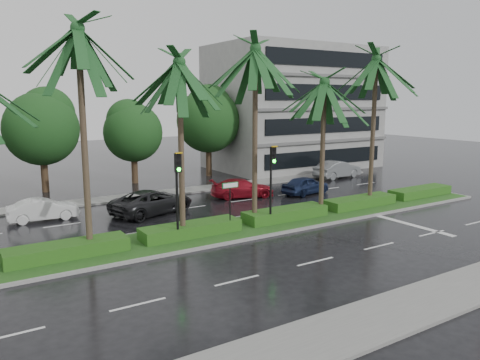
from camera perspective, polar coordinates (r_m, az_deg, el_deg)
ground at (r=24.55m, az=1.41°, el=-6.55°), size 120.00×120.00×0.00m
near_sidewalk at (r=17.51m, az=20.85°, el=-13.99°), size 40.00×2.40×0.12m
far_sidewalk at (r=34.87m, az=-9.60°, el=-1.62°), size 40.00×2.00×0.12m
median at (r=25.33m, az=0.15°, el=-5.84°), size 36.00×4.00×0.15m
hedge at (r=25.24m, az=0.15°, el=-5.03°), size 35.20×1.40×0.60m
lane_markings at (r=25.97m, az=7.55°, el=-5.70°), size 34.00×13.06×0.01m
palm_row at (r=23.78m, az=-2.47°, el=12.97°), size 26.30×4.20×10.50m
signal_median_left at (r=22.20m, az=-7.61°, el=-0.45°), size 0.34×0.42×4.36m
signal_median_right at (r=24.96m, az=3.92°, el=0.77°), size 0.34×0.42×4.36m
street_sign at (r=23.91m, az=-1.20°, el=-1.75°), size 0.95×0.09×2.60m
bg_trees at (r=39.40m, az=-13.19°, el=6.71°), size 33.13×5.69×8.22m
building at (r=48.14m, az=6.46°, el=8.73°), size 16.00×10.00×12.00m
car_white at (r=29.28m, az=-22.87°, el=-3.34°), size 1.53×3.93×1.28m
car_darkgrey at (r=29.03m, az=-10.63°, el=-2.62°), size 3.98×5.82×1.48m
car_red at (r=33.24m, az=0.30°, el=-1.01°), size 2.99×4.84×1.31m
car_blue at (r=34.63m, az=7.98°, el=-0.63°), size 2.17×4.14×1.34m
car_grey at (r=42.17m, az=11.78°, el=1.28°), size 2.05×4.80×1.54m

